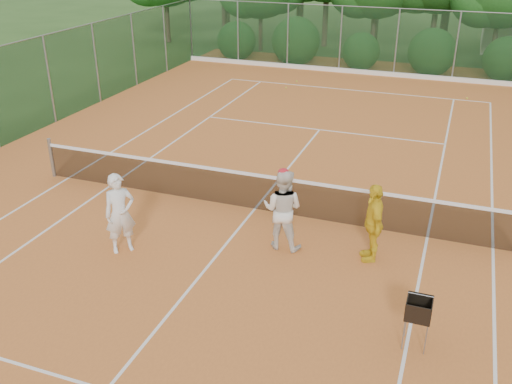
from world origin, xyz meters
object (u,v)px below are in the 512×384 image
player_white (120,213)px  player_center_grp (283,209)px  ball_hopper (419,310)px  player_yellow (373,222)px

player_white → player_center_grp: (3.14, 1.32, 0.03)m
player_white → ball_hopper: (6.18, -0.99, -0.16)m
player_white → player_yellow: size_ratio=1.04×
player_white → ball_hopper: 6.26m
player_white → player_center_grp: size_ratio=0.96×
player_yellow → ball_hopper: 2.74m
player_yellow → ball_hopper: size_ratio=1.87×
player_center_grp → player_yellow: bearing=5.1°
ball_hopper → player_center_grp: bearing=133.3°
ball_hopper → player_white: bearing=161.3°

